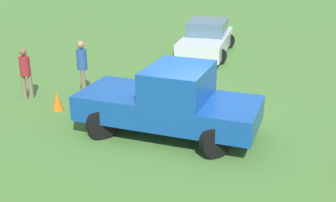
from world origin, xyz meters
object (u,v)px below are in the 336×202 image
pickup_truck (172,100)px  person_visitor (25,71)px  sedan_far (206,39)px  person_bystander (82,65)px  traffic_cone (57,101)px

pickup_truck → person_visitor: (-2.69, 4.51, -0.03)m
sedan_far → pickup_truck: bearing=3.9°
person_bystander → sedan_far: bearing=-144.1°
person_bystander → pickup_truck: bearing=118.9°
person_visitor → traffic_cone: 1.64m
sedan_far → person_bystander: bearing=-25.1°
sedan_far → traffic_cone: (-7.47, -3.41, -0.41)m
person_bystander → person_visitor: (-1.65, 0.51, -0.10)m
pickup_truck → traffic_cone: bearing=-6.8°
person_bystander → traffic_cone: 1.58m
traffic_cone → person_bystander: bearing=39.2°
pickup_truck → sedan_far: bearing=-80.5°
pickup_truck → sedan_far: size_ratio=1.04×
traffic_cone → sedan_far: bearing=24.5°
sedan_far → person_bystander: 6.87m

